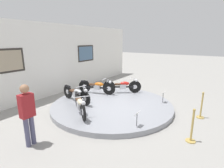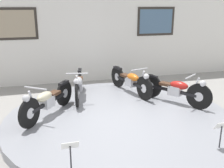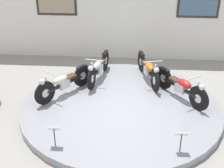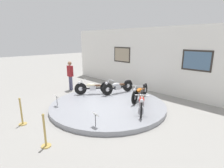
{
  "view_description": "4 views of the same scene",
  "coord_description": "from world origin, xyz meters",
  "px_view_note": "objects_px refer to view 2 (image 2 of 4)",
  "views": [
    {
      "loc": [
        -6.0,
        -3.99,
        2.89
      ],
      "look_at": [
        0.28,
        0.19,
        0.96
      ],
      "focal_mm": 28.0,
      "sensor_mm": 36.0,
      "label": 1
    },
    {
      "loc": [
        -1.59,
        -5.32,
        2.63
      ],
      "look_at": [
        -0.17,
        0.05,
        0.93
      ],
      "focal_mm": 42.0,
      "sensor_mm": 36.0,
      "label": 2
    },
    {
      "loc": [
        0.27,
        -7.01,
        4.39
      ],
      "look_at": [
        -0.25,
        0.28,
        0.61
      ],
      "focal_mm": 50.0,
      "sensor_mm": 36.0,
      "label": 3
    },
    {
      "loc": [
        5.47,
        -5.19,
        3.0
      ],
      "look_at": [
        -0.17,
        0.43,
        0.98
      ],
      "focal_mm": 28.0,
      "sensor_mm": 36.0,
      "label": 4
    }
  ],
  "objects_px": {
    "motorcycle_silver": "(79,84)",
    "motorcycle_red": "(175,89)",
    "info_placard_front_centre": "(222,129)",
    "motorcycle_orange": "(131,80)",
    "motorcycle_cream": "(47,100)",
    "info_placard_front_left": "(70,149)"
  },
  "relations": [
    {
      "from": "motorcycle_silver",
      "to": "info_placard_front_centre",
      "type": "distance_m",
      "value": 3.82
    },
    {
      "from": "motorcycle_cream",
      "to": "motorcycle_silver",
      "type": "xyz_separation_m",
      "value": [
        0.84,
        1.02,
        0.0
      ]
    },
    {
      "from": "motorcycle_silver",
      "to": "info_placard_front_left",
      "type": "xyz_separation_m",
      "value": [
        -0.57,
        -3.22,
        -0.02
      ]
    },
    {
      "from": "info_placard_front_centre",
      "to": "motorcycle_orange",
      "type": "bearing_deg",
      "value": 99.98
    },
    {
      "from": "motorcycle_orange",
      "to": "info_placard_front_left",
      "type": "xyz_separation_m",
      "value": [
        -2.05,
        -3.22,
        -0.02
      ]
    },
    {
      "from": "motorcycle_silver",
      "to": "motorcycle_orange",
      "type": "bearing_deg",
      "value": 0.03
    },
    {
      "from": "motorcycle_cream",
      "to": "motorcycle_orange",
      "type": "distance_m",
      "value": 2.54
    },
    {
      "from": "motorcycle_silver",
      "to": "motorcycle_cream",
      "type": "bearing_deg",
      "value": -129.57
    },
    {
      "from": "motorcycle_silver",
      "to": "info_placard_front_centre",
      "type": "relative_size",
      "value": 3.84
    },
    {
      "from": "motorcycle_cream",
      "to": "motorcycle_red",
      "type": "distance_m",
      "value": 3.16
    },
    {
      "from": "info_placard_front_left",
      "to": "info_placard_front_centre",
      "type": "bearing_deg",
      "value": 0.0
    },
    {
      "from": "motorcycle_silver",
      "to": "motorcycle_orange",
      "type": "height_order",
      "value": "same"
    },
    {
      "from": "motorcycle_silver",
      "to": "info_placard_front_left",
      "type": "bearing_deg",
      "value": -100.03
    },
    {
      "from": "motorcycle_red",
      "to": "motorcycle_silver",
      "type": "bearing_deg",
      "value": 156.28
    },
    {
      "from": "motorcycle_silver",
      "to": "info_placard_front_centre",
      "type": "xyz_separation_m",
      "value": [
        2.05,
        -3.22,
        -0.02
      ]
    },
    {
      "from": "motorcycle_red",
      "to": "info_placard_front_centre",
      "type": "relative_size",
      "value": 3.24
    },
    {
      "from": "motorcycle_silver",
      "to": "info_placard_front_left",
      "type": "relative_size",
      "value": 3.84
    },
    {
      "from": "motorcycle_cream",
      "to": "motorcycle_red",
      "type": "relative_size",
      "value": 0.99
    },
    {
      "from": "motorcycle_orange",
      "to": "info_placard_front_centre",
      "type": "xyz_separation_m",
      "value": [
        0.57,
        -3.22,
        -0.02
      ]
    },
    {
      "from": "motorcycle_silver",
      "to": "motorcycle_red",
      "type": "distance_m",
      "value": 2.53
    },
    {
      "from": "motorcycle_cream",
      "to": "motorcycle_orange",
      "type": "relative_size",
      "value": 0.84
    },
    {
      "from": "motorcycle_silver",
      "to": "motorcycle_red",
      "type": "xyz_separation_m",
      "value": [
        2.32,
        -1.02,
        -0.0
      ]
    }
  ]
}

